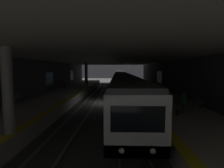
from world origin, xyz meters
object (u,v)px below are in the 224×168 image
at_px(pillar_far, 86,75).
at_px(backpack_on_floor, 178,113).
at_px(bench_left_mid, 198,101).
at_px(person_waiting_near, 64,84).
at_px(person_boarding, 166,96).
at_px(person_walking_mid, 184,102).
at_px(suitcase_rolling, 167,98).
at_px(metro_train, 121,81).
at_px(bench_right_far, 16,98).
at_px(bench_left_far, 161,87).
at_px(trash_bin, 181,99).
at_px(pillar_near, 8,91).

xyz_separation_m(pillar_far, backpack_on_floor, (-19.38, -10.18, -2.08)).
relative_size(bench_left_mid, person_waiting_near, 1.08).
height_order(bench_left_mid, person_boarding, person_boarding).
xyz_separation_m(person_walking_mid, suitcase_rolling, (4.81, -0.04, -0.53)).
xyz_separation_m(metro_train, bench_right_far, (-17.73, 10.73, -0.45)).
bearing_deg(bench_left_far, person_boarding, 167.51).
relative_size(bench_left_mid, trash_bin, 2.00).
height_order(pillar_far, trash_bin, pillar_far).
height_order(pillar_far, suitcase_rolling, pillar_far).
height_order(pillar_far, bench_left_mid, pillar_far).
distance_m(person_walking_mid, person_boarding, 2.63).
bearing_deg(backpack_on_floor, suitcase_rolling, -7.41).
distance_m(person_waiting_near, suitcase_rolling, 18.54).
distance_m(person_walking_mid, backpack_on_floor, 1.17).
distance_m(metro_train, bench_left_mid, 19.89).
distance_m(bench_right_far, person_waiting_near, 13.28).
relative_size(bench_left_far, person_walking_mid, 1.04).
height_order(metro_train, bench_left_far, metro_train).
xyz_separation_m(bench_left_mid, trash_bin, (1.96, 0.73, -0.10)).
relative_size(bench_left_mid, person_walking_mid, 1.04).
height_order(bench_left_mid, person_waiting_near, person_waiting_near).
height_order(bench_left_far, backpack_on_floor, bench_left_far).
bearing_deg(person_walking_mid, suitcase_rolling, -0.49).
bearing_deg(metro_train, person_walking_mid, -168.43).
bearing_deg(person_walking_mid, bench_right_far, 77.72).
relative_size(pillar_near, person_boarding, 2.74).
relative_size(bench_right_far, person_waiting_near, 1.08).
relative_size(metro_train, trash_bin, 64.49).
bearing_deg(person_boarding, bench_left_far, -12.49).
relative_size(bench_left_mid, suitcase_rolling, 1.69).
distance_m(pillar_far, bench_right_far, 16.10).
relative_size(pillar_far, bench_left_far, 2.68).
xyz_separation_m(person_walking_mid, backpack_on_floor, (-0.66, 0.67, -0.69)).
height_order(pillar_near, suitcase_rolling, pillar_near).
bearing_deg(bench_left_far, bench_left_mid, 180.00).
bearing_deg(person_boarding, bench_right_far, 87.04).
bearing_deg(bench_right_far, pillar_far, -15.16).
distance_m(person_walking_mid, trash_bin, 4.33).
bearing_deg(trash_bin, bench_right_far, 92.92).
height_order(pillar_far, bench_right_far, pillar_far).
bearing_deg(backpack_on_floor, bench_left_far, -9.88).
xyz_separation_m(pillar_near, bench_left_far, (19.40, -12.88, -1.75)).
relative_size(suitcase_rolling, backpack_on_floor, 2.51).
bearing_deg(suitcase_rolling, person_waiting_near, 50.78).
bearing_deg(bench_right_far, metro_train, -31.19).
xyz_separation_m(bench_left_mid, person_boarding, (0.38, 2.73, 0.38)).
relative_size(bench_left_mid, bench_right_far, 1.00).
relative_size(person_boarding, suitcase_rolling, 1.65).
xyz_separation_m(metro_train, person_waiting_near, (-4.47, 10.02, -0.12)).
distance_m(person_waiting_near, person_boarding, 19.53).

